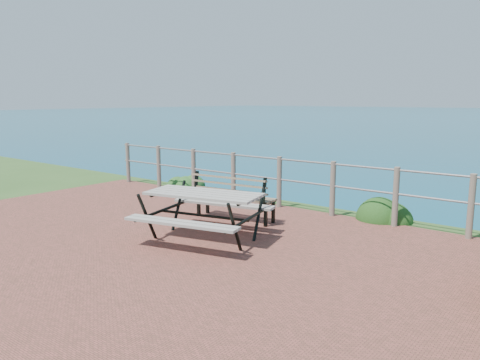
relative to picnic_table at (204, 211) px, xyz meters
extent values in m
cube|color=brown|center=(-0.30, -0.83, -0.46)|extent=(10.00, 7.00, 0.12)
cylinder|color=#6B5B4C|center=(-4.90, 2.52, 0.06)|extent=(0.10, 0.10, 1.00)
cylinder|color=#6B5B4C|center=(-3.75, 2.52, 0.06)|extent=(0.10, 0.10, 1.00)
cylinder|color=#6B5B4C|center=(-2.60, 2.52, 0.06)|extent=(0.10, 0.10, 1.00)
cylinder|color=#6B5B4C|center=(-1.45, 2.52, 0.06)|extent=(0.10, 0.10, 1.00)
cylinder|color=#6B5B4C|center=(-0.30, 2.52, 0.06)|extent=(0.10, 0.10, 1.00)
cylinder|color=#6B5B4C|center=(0.85, 2.52, 0.06)|extent=(0.10, 0.10, 1.00)
cylinder|color=#6B5B4C|center=(2.00, 2.52, 0.06)|extent=(0.10, 0.10, 1.00)
cylinder|color=#6B5B4C|center=(3.15, 2.52, 0.06)|extent=(0.10, 0.10, 1.00)
cylinder|color=slate|center=(-0.30, 2.52, 0.51)|extent=(9.40, 0.04, 0.04)
cylinder|color=slate|center=(-0.30, 2.52, 0.11)|extent=(9.40, 0.04, 0.04)
cube|color=#9B958B|center=(0.00, 0.00, 0.26)|extent=(1.83, 1.09, 0.04)
cube|color=#9B958B|center=(0.00, 0.00, -0.03)|extent=(1.72, 0.64, 0.04)
cube|color=#9B958B|center=(0.00, 0.00, -0.03)|extent=(1.72, 0.64, 0.04)
cylinder|color=black|center=(0.00, 0.00, -0.07)|extent=(1.44, 0.39, 0.04)
cube|color=brown|center=(-0.38, 1.23, -0.04)|extent=(1.52, 0.54, 0.03)
cube|color=brown|center=(-0.38, 1.23, 0.22)|extent=(1.49, 0.29, 0.34)
cube|color=black|center=(-0.38, 1.23, -0.24)|extent=(0.05, 0.06, 0.41)
cube|color=black|center=(-0.38, 1.23, -0.24)|extent=(0.05, 0.06, 0.41)
cube|color=black|center=(-0.38, 1.23, -0.24)|extent=(0.05, 0.06, 0.41)
cube|color=black|center=(-0.38, 1.23, -0.24)|extent=(0.05, 0.06, 0.41)
ellipsoid|color=#2A5921|center=(-3.64, 3.25, -0.46)|extent=(0.75, 0.75, 0.49)
ellipsoid|color=#1F4013|center=(1.72, 3.04, -0.46)|extent=(0.84, 0.84, 0.61)
camera|label=1|loc=(4.62, -5.06, 1.66)|focal=35.00mm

